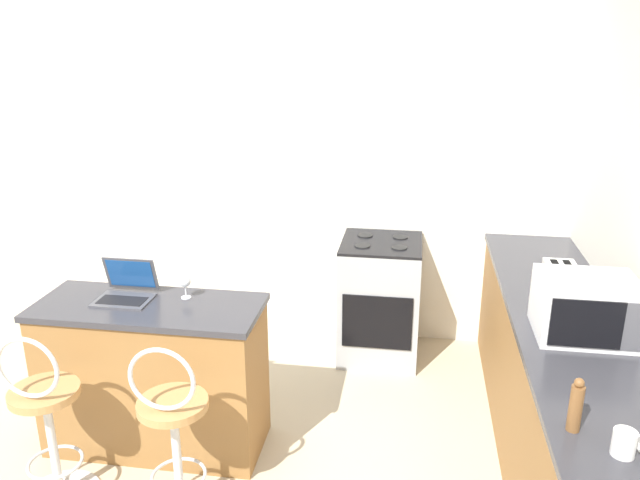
% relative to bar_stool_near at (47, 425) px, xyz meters
% --- Properties ---
extents(wall_back, '(12.00, 0.06, 2.60)m').
position_rel_bar_stool_near_xyz_m(wall_back, '(0.66, 2.16, 0.84)').
color(wall_back, silver).
rests_on(wall_back, ground_plane).
extents(breakfast_bar, '(1.25, 0.52, 0.89)m').
position_rel_bar_stool_near_xyz_m(breakfast_bar, '(0.33, 0.54, -0.01)').
color(breakfast_bar, olive).
rests_on(breakfast_bar, ground_plane).
extents(counter_right, '(0.62, 2.90, 0.89)m').
position_rel_bar_stool_near_xyz_m(counter_right, '(2.59, 0.69, -0.01)').
color(counter_right, olive).
rests_on(counter_right, ground_plane).
extents(bar_stool_near, '(0.40, 0.40, 0.98)m').
position_rel_bar_stool_near_xyz_m(bar_stool_near, '(0.00, 0.00, 0.00)').
color(bar_stool_near, silver).
rests_on(bar_stool_near, ground_plane).
extents(bar_stool_far, '(0.40, 0.40, 0.98)m').
position_rel_bar_stool_near_xyz_m(bar_stool_far, '(0.66, 0.00, 0.00)').
color(bar_stool_far, silver).
rests_on(bar_stool_far, ground_plane).
extents(laptop, '(0.30, 0.26, 0.22)m').
position_rel_bar_stool_near_xyz_m(laptop, '(0.18, 0.62, 0.49)').
color(laptop, '#47474C').
rests_on(laptop, breakfast_bar).
extents(microwave, '(0.46, 0.39, 0.29)m').
position_rel_bar_stool_near_xyz_m(microwave, '(2.60, 0.53, 0.58)').
color(microwave, white).
rests_on(microwave, counter_right).
extents(toaster, '(0.19, 0.24, 0.19)m').
position_rel_bar_stool_near_xyz_m(toaster, '(2.58, 1.01, 0.53)').
color(toaster, silver).
rests_on(toaster, counter_right).
extents(stove_range, '(0.57, 0.60, 0.90)m').
position_rel_bar_stool_near_xyz_m(stove_range, '(1.54, 1.81, -0.01)').
color(stove_range, '#9EA3A8').
rests_on(stove_range, ground_plane).
extents(pepper_mill, '(0.05, 0.05, 0.22)m').
position_rel_bar_stool_near_xyz_m(pepper_mill, '(2.38, -0.28, 0.54)').
color(pepper_mill, brown).
rests_on(pepper_mill, counter_right).
extents(mug_white, '(0.10, 0.08, 0.10)m').
position_rel_bar_stool_near_xyz_m(mug_white, '(2.52, -0.41, 0.48)').
color(mug_white, white).
rests_on(mug_white, counter_right).
extents(wine_glass_tall, '(0.07, 0.07, 0.13)m').
position_rel_bar_stool_near_xyz_m(wine_glass_tall, '(0.51, 0.66, 0.53)').
color(wine_glass_tall, silver).
rests_on(wine_glass_tall, breakfast_bar).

